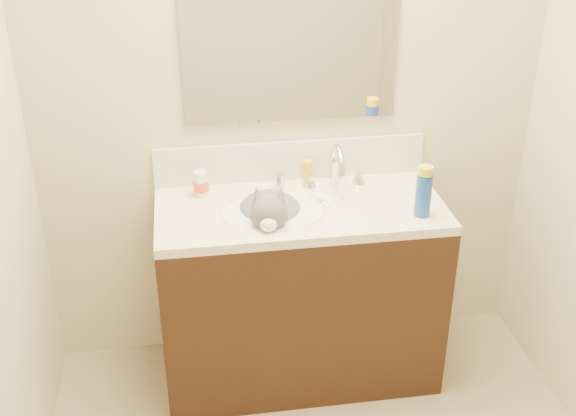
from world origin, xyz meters
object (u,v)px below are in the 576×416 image
object	(u,v)px
basin	(273,226)
cat	(270,217)
vanity_cabinet	(300,295)
spray_can	(423,196)
silver_jar	(279,180)
faucet	(337,170)
pill_bottle	(201,184)
amber_bottle	(308,172)

from	to	relation	value
basin	cat	world-z (taller)	cat
vanity_cabinet	cat	size ratio (longest dim) A/B	2.87
vanity_cabinet	spray_can	distance (m)	0.73
cat	basin	bearing A→B (deg)	-31.34
silver_jar	spray_can	xyz separation A→B (m)	(0.53, -0.35, 0.06)
faucet	spray_can	bearing A→B (deg)	-44.99
cat	pill_bottle	xyz separation A→B (m)	(-0.27, 0.18, 0.09)
faucet	pill_bottle	xyz separation A→B (m)	(-0.58, 0.02, -0.03)
cat	silver_jar	world-z (taller)	cat
amber_bottle	spray_can	distance (m)	0.55
vanity_cabinet	amber_bottle	xyz separation A→B (m)	(0.07, 0.22, 0.50)
vanity_cabinet	faucet	bearing A→B (deg)	37.29
silver_jar	faucet	bearing A→B (deg)	-12.97
vanity_cabinet	amber_bottle	bearing A→B (deg)	72.49
pill_bottle	amber_bottle	bearing A→B (deg)	6.93
vanity_cabinet	amber_bottle	distance (m)	0.55
silver_jar	amber_bottle	distance (m)	0.13
amber_bottle	spray_can	bearing A→B (deg)	-42.51
vanity_cabinet	silver_jar	bearing A→B (deg)	107.59
basin	faucet	bearing A→B (deg)	29.12
basin	cat	distance (m)	0.04
basin	faucet	world-z (taller)	faucet
vanity_cabinet	amber_bottle	world-z (taller)	amber_bottle
basin	vanity_cabinet	bearing A→B (deg)	14.04
vanity_cabinet	spray_can	world-z (taller)	spray_can
pill_bottle	silver_jar	world-z (taller)	pill_bottle
faucet	pill_bottle	size ratio (longest dim) A/B	2.53
basin	amber_bottle	size ratio (longest dim) A/B	4.35
amber_bottle	spray_can	size ratio (longest dim) A/B	0.59
pill_bottle	spray_can	world-z (taller)	spray_can
cat	pill_bottle	size ratio (longest dim) A/B	3.77
amber_bottle	vanity_cabinet	bearing A→B (deg)	-107.51
faucet	silver_jar	world-z (taller)	faucet
spray_can	vanity_cabinet	bearing A→B (deg)	161.87
faucet	pill_bottle	world-z (taller)	faucet
vanity_cabinet	cat	xyz separation A→B (m)	(-0.13, -0.02, 0.42)
vanity_cabinet	pill_bottle	world-z (taller)	pill_bottle
faucet	silver_jar	bearing A→B (deg)	167.03
spray_can	silver_jar	bearing A→B (deg)	146.92
silver_jar	amber_bottle	bearing A→B (deg)	10.10
cat	pill_bottle	bearing A→B (deg)	155.26
cat	faucet	bearing A→B (deg)	35.96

